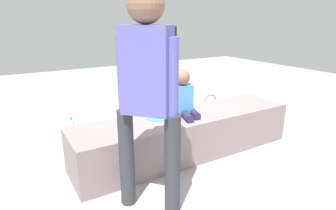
{
  "coord_description": "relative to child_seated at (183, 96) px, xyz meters",
  "views": [
    {
      "loc": [
        -1.6,
        -2.28,
        1.4
      ],
      "look_at": [
        -0.41,
        -0.29,
        0.69
      ],
      "focal_mm": 30.14,
      "sensor_mm": 36.0,
      "label": 1
    }
  ],
  "objects": [
    {
      "name": "adult_standing",
      "position": [
        -0.71,
        -0.61,
        0.32
      ],
      "size": [
        0.37,
        0.38,
        1.61
      ],
      "color": "#303239",
      "rests_on": "ground_plane"
    },
    {
      "name": "water_bottle_near_gift",
      "position": [
        -0.88,
        1.21,
        -0.56
      ],
      "size": [
        0.07,
        0.07,
        0.21
      ],
      "color": "silver",
      "rests_on": "ground_plane"
    },
    {
      "name": "concrete_ledge",
      "position": [
        0.05,
        -0.01,
        -0.43
      ],
      "size": [
        2.42,
        0.58,
        0.44
      ],
      "primitive_type": "cube",
      "color": "gray",
      "rests_on": "ground_plane"
    },
    {
      "name": "handbag_brown_canvas",
      "position": [
        0.98,
        0.76,
        -0.53
      ],
      "size": [
        0.32,
        0.13,
        0.35
      ],
      "color": "brown",
      "rests_on": "ground_plane"
    },
    {
      "name": "railing_post",
      "position": [
        0.92,
        1.68,
        -0.15
      ],
      "size": [
        0.36,
        0.36,
        1.28
      ],
      "color": "black",
      "rests_on": "ground_plane"
    },
    {
      "name": "ground_plane",
      "position": [
        0.05,
        -0.01,
        -0.65
      ],
      "size": [
        12.0,
        12.0,
        0.0
      ],
      "primitive_type": "plane",
      "color": "#A39B9C"
    },
    {
      "name": "party_cup_red",
      "position": [
        -0.68,
        0.68,
        -0.6
      ],
      "size": [
        0.08,
        0.08,
        0.09
      ],
      "primitive_type": "cylinder",
      "color": "red",
      "rests_on": "ground_plane"
    },
    {
      "name": "child_seated",
      "position": [
        0.0,
        0.0,
        0.0
      ],
      "size": [
        0.29,
        0.35,
        0.48
      ],
      "color": "#28264E",
      "rests_on": "concrete_ledge"
    },
    {
      "name": "cake_plate",
      "position": [
        -0.26,
        0.07,
        -0.19
      ],
      "size": [
        0.22,
        0.22,
        0.06
      ],
      "color": "#4CA5D8",
      "rests_on": "concrete_ledge"
    },
    {
      "name": "gift_bag",
      "position": [
        -0.91,
        0.45,
        -0.49
      ],
      "size": [
        0.2,
        0.08,
        0.37
      ],
      "color": "gold",
      "rests_on": "ground_plane"
    },
    {
      "name": "handbag_black_leather",
      "position": [
        -0.19,
        0.78,
        -0.54
      ],
      "size": [
        0.28,
        0.11,
        0.31
      ],
      "color": "black",
      "rests_on": "ground_plane"
    }
  ]
}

